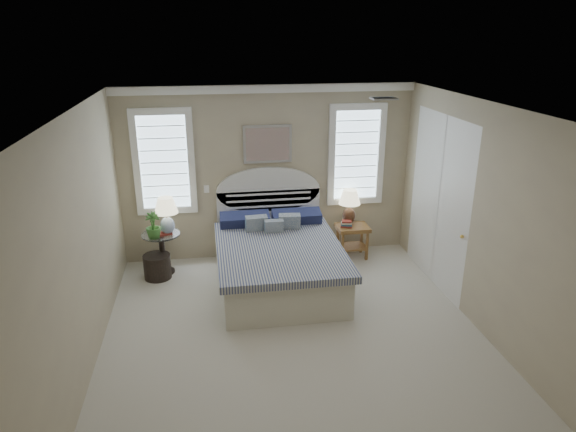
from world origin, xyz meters
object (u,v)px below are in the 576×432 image
at_px(side_table_left, 162,249).
at_px(floor_pot, 157,266).
at_px(nightstand_right, 352,234).
at_px(lamp_right, 349,203).
at_px(bed, 278,258).
at_px(lamp_left, 166,212).

relative_size(side_table_left, floor_pot, 1.59).
height_order(nightstand_right, lamp_right, lamp_right).
bearing_deg(side_table_left, lamp_right, 4.82).
xyz_separation_m(bed, lamp_right, (1.27, 0.84, 0.49)).
bearing_deg(lamp_left, nightstand_right, 2.20).
distance_m(bed, lamp_left, 1.75).
distance_m(bed, lamp_right, 1.60).
distance_m(bed, floor_pot, 1.79).
distance_m(side_table_left, floor_pot, 0.27).
height_order(side_table_left, nightstand_right, side_table_left).
xyz_separation_m(nightstand_right, lamp_left, (-2.84, -0.11, 0.59)).
height_order(side_table_left, floor_pot, side_table_left).
bearing_deg(side_table_left, floor_pot, -114.71).
xyz_separation_m(side_table_left, lamp_right, (2.92, 0.25, 0.49)).
bearing_deg(bed, nightstand_right, 28.03).
relative_size(floor_pot, lamp_right, 0.71).
distance_m(nightstand_right, lamp_right, 0.51).
bearing_deg(floor_pot, lamp_right, 7.74).
bearing_deg(lamp_right, bed, -146.63).
bearing_deg(nightstand_right, lamp_right, 100.16).
bearing_deg(lamp_right, side_table_left, -175.18).
relative_size(nightstand_right, lamp_left, 0.95).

